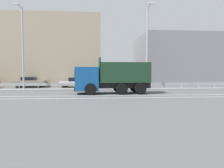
% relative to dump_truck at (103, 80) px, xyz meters
% --- Properties ---
extents(ground_plane, '(320.00, 320.00, 0.00)m').
position_rel_dump_truck_xyz_m(ground_plane, '(1.26, 1.88, -1.28)').
color(ground_plane, '#565659').
extents(lane_strip_0, '(67.88, 0.16, 0.01)m').
position_rel_dump_truck_xyz_m(lane_strip_0, '(0.93, -1.78, -1.27)').
color(lane_strip_0, silver).
rests_on(lane_strip_0, ground_plane).
extents(lane_strip_1, '(67.88, 0.16, 0.01)m').
position_rel_dump_truck_xyz_m(lane_strip_1, '(0.93, -3.54, -1.27)').
color(lane_strip_1, silver).
rests_on(lane_strip_1, ground_plane).
extents(median_island, '(37.34, 1.10, 0.18)m').
position_rel_dump_truck_xyz_m(median_island, '(1.26, 3.86, -1.19)').
color(median_island, gray).
rests_on(median_island, ground_plane).
extents(median_guardrail, '(67.88, 0.09, 0.78)m').
position_rel_dump_truck_xyz_m(median_guardrail, '(1.26, 4.91, -0.71)').
color(median_guardrail, '#9EA0A5').
rests_on(median_guardrail, ground_plane).
extents(dump_truck, '(7.13, 2.77, 3.37)m').
position_rel_dump_truck_xyz_m(dump_truck, '(0.00, 0.00, 0.00)').
color(dump_truck, '#144C8C').
rests_on(dump_truck, ground_plane).
extents(median_road_sign, '(0.67, 0.16, 2.49)m').
position_rel_dump_truck_xyz_m(median_road_sign, '(3.40, 3.86, 0.01)').
color(median_road_sign, white).
rests_on(median_road_sign, ground_plane).
extents(street_lamp_1, '(0.70, 2.04, 8.94)m').
position_rel_dump_truck_xyz_m(street_lamp_1, '(-8.41, 3.60, 3.66)').
color(street_lamp_1, '#ADADB2').
rests_on(street_lamp_1, ground_plane).
extents(street_lamp_2, '(0.71, 2.59, 9.20)m').
position_rel_dump_truck_xyz_m(street_lamp_2, '(5.15, 3.60, 3.86)').
color(street_lamp_2, '#ADADB2').
rests_on(street_lamp_2, ground_plane).
extents(parked_car_3, '(3.98, 2.12, 1.38)m').
position_rel_dump_truck_xyz_m(parked_car_3, '(-9.30, 9.14, -0.56)').
color(parked_car_3, gray).
rests_on(parked_car_3, ground_plane).
extents(parked_car_4, '(3.98, 1.98, 1.31)m').
position_rel_dump_truck_xyz_m(parked_car_4, '(-3.37, 8.92, -0.61)').
color(parked_car_4, silver).
rests_on(parked_car_4, ground_plane).
extents(parked_car_5, '(4.48, 1.94, 1.46)m').
position_rel_dump_truck_xyz_m(parked_car_5, '(2.32, 8.72, -0.54)').
color(parked_car_5, navy).
rests_on(parked_car_5, ground_plane).
extents(background_building_0, '(22.62, 13.84, 10.32)m').
position_rel_dump_truck_xyz_m(background_building_0, '(-11.19, 17.15, 3.88)').
color(background_building_0, tan).
rests_on(background_building_0, ground_plane).
extents(background_building_1, '(22.78, 13.02, 8.95)m').
position_rel_dump_truck_xyz_m(background_building_1, '(19.43, 21.42, 3.20)').
color(background_building_1, gray).
rests_on(background_building_1, ground_plane).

